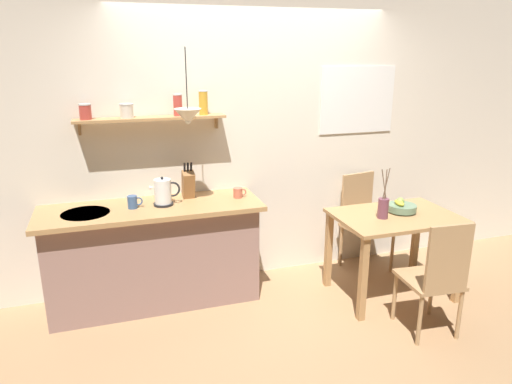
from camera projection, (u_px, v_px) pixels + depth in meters
name	position (u px, v px, depth m)	size (l,w,h in m)	color
ground_plane	(275.00, 301.00, 4.20)	(14.00, 14.00, 0.00)	#A87F56
back_wall	(274.00, 137.00, 4.46)	(6.80, 0.11, 2.70)	silver
kitchen_counter	(154.00, 254.00, 4.06)	(1.83, 0.63, 0.90)	gray
wall_shelf	(150.00, 113.00, 3.90)	(1.24, 0.20, 0.34)	tan
dining_table	(395.00, 228.00, 4.15)	(1.05, 0.72, 0.76)	tan
dining_chair_near	(437.00, 275.00, 3.56)	(0.43, 0.46, 0.96)	tan
dining_chair_far	(363.00, 217.00, 4.75)	(0.49, 0.47, 0.96)	tan
fruit_bowl	(402.00, 207.00, 4.17)	(0.25, 0.25, 0.13)	slate
twig_vase	(383.00, 208.00, 4.01)	(0.09, 0.09, 0.44)	brown
electric_kettle	(163.00, 192.00, 3.91)	(0.25, 0.16, 0.25)	black
knife_block	(188.00, 184.00, 4.09)	(0.10, 0.16, 0.32)	#9E6B3D
coffee_mug_by_sink	(133.00, 202.00, 3.85)	(0.12, 0.08, 0.11)	#3D5B89
coffee_mug_spare	(238.00, 193.00, 4.13)	(0.12, 0.08, 0.09)	#C6664C
pendant_lamp	(188.00, 116.00, 3.68)	(0.21, 0.21, 0.58)	black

